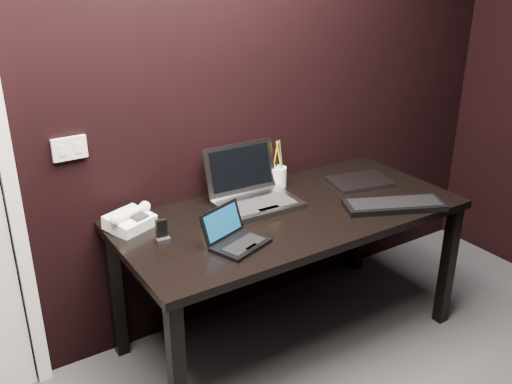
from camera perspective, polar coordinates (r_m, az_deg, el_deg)
wall_back at (r=2.79m, az=-6.25°, el=10.15°), size 4.00×0.00×4.00m
wall_switch at (r=2.62m, az=-18.16°, el=4.16°), size 0.15×0.02×0.10m
desk at (r=2.83m, az=3.46°, el=-3.33°), size 1.70×0.80×0.74m
netbook at (r=2.47m, az=-2.07°, el=-4.63°), size 0.30×0.28×0.15m
silver_laptop at (r=2.85m, az=-0.27°, el=-0.17°), size 0.41×0.37×0.27m
ext_keyboard at (r=2.90m, az=13.68°, el=-1.26°), size 0.52×0.36×0.03m
closed_laptop at (r=3.16m, az=10.31°, el=1.03°), size 0.36×0.29×0.02m
desk_phone at (r=2.66m, az=-12.50°, el=-2.75°), size 0.24×0.23×0.11m
mobile_phone at (r=2.52m, az=-9.38°, el=-4.10°), size 0.06×0.05×0.10m
pen_cup at (r=3.05m, az=2.22°, el=1.60°), size 0.11×0.11×0.26m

